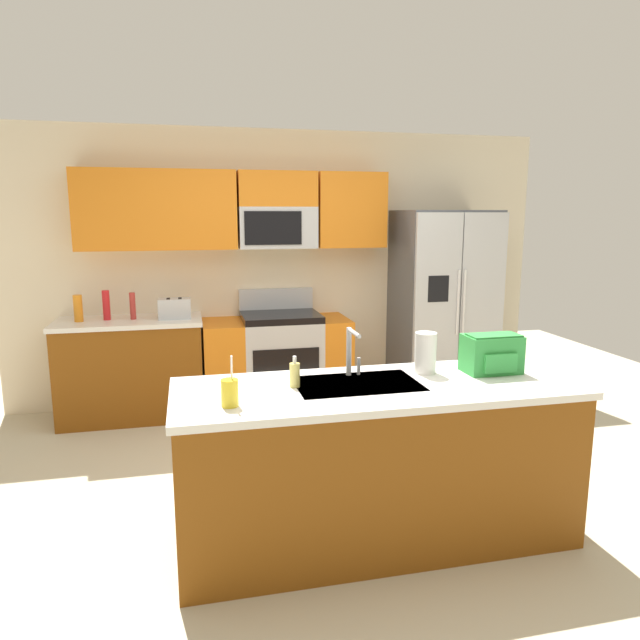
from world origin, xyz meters
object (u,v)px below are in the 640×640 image
object	(u,v)px
backpack	(492,353)
refrigerator	(443,306)
pepper_mill	(133,306)
drink_cup_yellow	(230,393)
range_oven	(277,361)
bottle_orange	(78,308)
bottle_red	(106,305)
sink_faucet	(351,348)
soap_dispenser	(295,375)
paper_towel_roll	(425,353)
toaster	(175,308)

from	to	relation	value
backpack	refrigerator	bearing A→B (deg)	71.93
pepper_mill	drink_cup_yellow	size ratio (longest dim) A/B	0.93
drink_cup_yellow	range_oven	bearing A→B (deg)	76.37
bottle_orange	backpack	world-z (taller)	bottle_orange
bottle_red	sink_faucet	bearing A→B (deg)	-54.02
bottle_red	backpack	size ratio (longest dim) A/B	0.81
range_oven	bottle_red	size ratio (longest dim) A/B	5.22
drink_cup_yellow	refrigerator	bearing A→B (deg)	47.61
bottle_orange	drink_cup_yellow	distance (m)	2.76
soap_dispenser	drink_cup_yellow	bearing A→B (deg)	-146.35
pepper_mill	drink_cup_yellow	world-z (taller)	drink_cup_yellow
refrigerator	drink_cup_yellow	world-z (taller)	refrigerator
range_oven	refrigerator	size ratio (longest dim) A/B	0.74
backpack	soap_dispenser	bearing A→B (deg)	-178.76
sink_faucet	backpack	bearing A→B (deg)	-7.01
soap_dispenser	paper_towel_roll	world-z (taller)	paper_towel_roll
toaster	backpack	distance (m)	2.89
range_oven	pepper_mill	bearing A→B (deg)	-179.89
paper_towel_roll	pepper_mill	bearing A→B (deg)	129.46
sink_faucet	soap_dispenser	world-z (taller)	sink_faucet
toaster	sink_faucet	size ratio (longest dim) A/B	0.99
pepper_mill	bottle_red	distance (m)	0.22
range_oven	sink_faucet	distance (m)	2.27
bottle_orange	sink_faucet	xyz separation A→B (m)	(1.82, -2.16, 0.05)
pepper_mill	bottle_orange	size ratio (longest dim) A/B	1.02
pepper_mill	soap_dispenser	world-z (taller)	pepper_mill
bottle_red	sink_faucet	world-z (taller)	sink_faucet
range_oven	drink_cup_yellow	size ratio (longest dim) A/B	5.36
backpack	bottle_orange	bearing A→B (deg)	139.43
bottle_orange	backpack	distance (m)	3.48
backpack	sink_faucet	bearing A→B (deg)	172.99
sink_faucet	drink_cup_yellow	size ratio (longest dim) A/B	1.11
backpack	bottle_red	bearing A→B (deg)	136.49
sink_faucet	pepper_mill	bearing A→B (deg)	122.22
range_oven	soap_dispenser	world-z (taller)	range_oven
toaster	bottle_red	bearing A→B (deg)	173.31
bottle_red	bottle_orange	bearing A→B (deg)	-172.00
pepper_mill	drink_cup_yellow	distance (m)	2.63
bottle_orange	soap_dispenser	world-z (taller)	bottle_orange
toaster	bottle_red	size ratio (longest dim) A/B	1.07
refrigerator	toaster	bearing A→B (deg)	179.56
bottle_red	backpack	distance (m)	3.34
backpack	paper_towel_roll	bearing A→B (deg)	168.92
bottle_orange	soap_dispenser	distance (m)	2.72
pepper_mill	bottle_red	bearing A→B (deg)	175.37
soap_dispenser	bottle_red	bearing A→B (deg)	118.15
bottle_orange	paper_towel_roll	distance (m)	3.15
bottle_orange	paper_towel_roll	world-z (taller)	paper_towel_roll
soap_dispenser	toaster	bearing A→B (deg)	106.40
bottle_red	refrigerator	bearing A→B (deg)	-1.59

